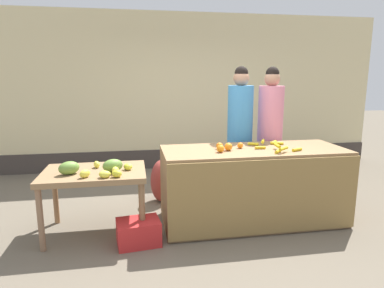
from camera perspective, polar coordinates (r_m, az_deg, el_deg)
ground_plane at (r=4.16m, az=3.04°, el=-13.29°), size 24.00×24.00×0.00m
market_wall_back at (r=6.47m, az=-2.31°, el=8.51°), size 7.85×0.23×2.89m
fruit_stall_counter at (r=4.12m, az=10.32°, el=-6.94°), size 2.15×0.85×0.90m
side_table_wooden at (r=3.86m, az=-16.20°, el=-5.60°), size 1.10×0.77×0.72m
banana_bunch_pile at (r=4.08m, az=13.68°, el=-0.29°), size 0.51×0.62×0.07m
orange_pile at (r=3.86m, az=5.79°, el=-0.49°), size 0.36×0.25×0.09m
mango_papaya_pile at (r=3.70m, az=-15.90°, el=-3.97°), size 0.80×0.53×0.14m
vendor_woman_blue_shirt at (r=4.64m, az=8.08°, el=1.45°), size 0.34×0.34×1.87m
vendor_woman_pink_shirt at (r=4.75m, az=13.03°, el=1.48°), size 0.34×0.34×1.86m
produce_crate at (r=3.69m, az=-9.06°, el=-14.55°), size 0.48×0.37×0.26m
produce_sack at (r=4.76m, az=-5.19°, el=-6.24°), size 0.41×0.44×0.60m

